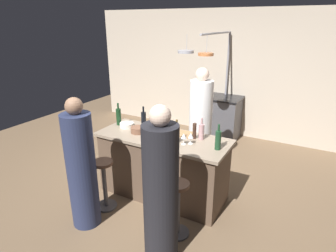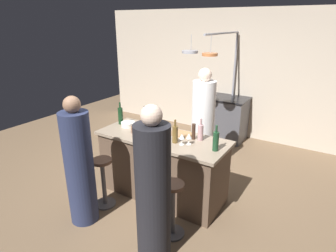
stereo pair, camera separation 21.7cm
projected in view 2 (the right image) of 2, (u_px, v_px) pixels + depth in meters
The scene contains 22 objects.
ground_plane at pixel (162, 194), 4.08m from camera, with size 9.00×9.00×0.00m, color brown.
back_wall at pixel (237, 75), 5.89m from camera, with size 6.40×0.16×2.60m, color #BCAD99.
kitchen_island at pixel (162, 166), 3.92m from camera, with size 1.80×0.72×0.90m.
stove_range at pixel (227, 118), 5.87m from camera, with size 0.80×0.64×0.89m.
chef at pixel (203, 126), 4.46m from camera, with size 0.36×0.36×1.70m.
bar_stool_left at pixel (103, 180), 3.71m from camera, with size 0.28×0.28×0.68m.
guest_left at pixel (79, 167), 3.31m from camera, with size 0.34×0.34×1.59m.
bar_stool_right at pixel (173, 207), 3.18m from camera, with size 0.28×0.28×0.68m.
guest_right at pixel (153, 192), 2.76m from camera, with size 0.35×0.35×1.66m.
overhead_pot_rack at pixel (216, 63), 5.04m from camera, with size 0.61×1.55×2.17m.
cutting_board at pixel (181, 134), 3.83m from camera, with size 0.32×0.22×0.02m, color #997047.
pepper_mill at pixel (194, 132), 3.64m from camera, with size 0.05×0.05×0.21m, color #382319.
wine_bottle_green at pixel (216, 141), 3.31m from camera, with size 0.07×0.07×0.32m.
wine_bottle_rose at pixel (200, 132), 3.61m from camera, with size 0.07×0.07×0.29m.
wine_bottle_dark at pixel (145, 118), 4.10m from camera, with size 0.07×0.07×0.30m.
wine_bottle_amber at pixel (175, 134), 3.53m from camera, with size 0.07×0.07×0.30m.
wine_bottle_red at pixel (121, 116), 4.18m from camera, with size 0.07×0.07×0.33m.
wine_glass_near_right_guest at pixel (189, 137), 3.48m from camera, with size 0.07×0.07×0.15m.
wine_glass_by_chef at pixel (182, 137), 3.47m from camera, with size 0.07×0.07×0.15m.
mixing_bowl_blue at pixel (150, 137), 3.63m from camera, with size 0.14×0.14×0.08m, color #334C6B.
mixing_bowl_ceramic at pixel (128, 124), 4.11m from camera, with size 0.20×0.20×0.07m, color silver.
mixing_bowl_wooden at pixel (138, 129), 3.90m from camera, with size 0.19×0.19×0.08m, color brown.
Camera 2 is at (1.92, -2.91, 2.34)m, focal length 30.16 mm.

